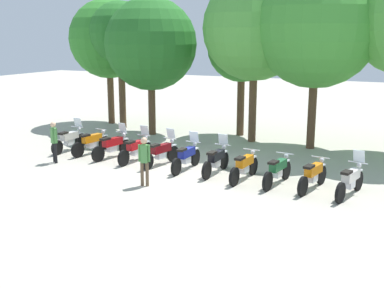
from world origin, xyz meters
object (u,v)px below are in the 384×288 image
(tree_1, at_px, (120,34))
(tree_3, at_px, (242,48))
(motorcycle_4, at_px, (161,152))
(motorcycle_10, at_px, (351,180))
(person_1, at_px, (54,139))
(motorcycle_5, at_px, (187,157))
(motorcycle_8, at_px, (278,170))
(motorcycle_1, at_px, (92,142))
(tree_4, at_px, (255,28))
(motorcycle_2, at_px, (113,145))
(motorcycle_7, at_px, (244,166))
(motorcycle_6, at_px, (216,160))
(motorcycle_3, at_px, (136,149))
(tree_2, at_px, (151,44))
(motorcycle_9, at_px, (313,175))
(person_0, at_px, (144,158))
(tree_0, at_px, (109,39))
(tree_5, at_px, (317,25))
(motorcycle_0, at_px, (69,139))

(tree_1, distance_m, tree_3, 6.51)
(motorcycle_4, bearing_deg, motorcycle_10, -85.23)
(person_1, height_order, tree_1, tree_1)
(motorcycle_5, height_order, motorcycle_8, motorcycle_5)
(motorcycle_1, height_order, tree_4, tree_4)
(motorcycle_2, distance_m, motorcycle_7, 5.94)
(tree_1, bearing_deg, motorcycle_6, -37.30)
(motorcycle_5, relative_size, motorcycle_10, 1.01)
(motorcycle_3, relative_size, tree_1, 0.33)
(motorcycle_2, relative_size, tree_2, 0.32)
(motorcycle_4, bearing_deg, tree_2, 43.56)
(motorcycle_7, height_order, tree_4, tree_4)
(motorcycle_9, distance_m, person_0, 5.52)
(motorcycle_6, xyz_separation_m, motorcycle_10, (4.74, -0.53, 0.00))
(motorcycle_3, height_order, person_0, person_0)
(motorcycle_3, height_order, tree_0, tree_0)
(tree_1, bearing_deg, tree_0, 146.62)
(person_0, distance_m, tree_5, 9.83)
(motorcycle_8, xyz_separation_m, tree_5, (-0.18, 5.92, 4.83))
(tree_0, bearing_deg, tree_3, -0.46)
(motorcycle_5, xyz_separation_m, motorcycle_10, (5.92, -0.51, 0.00))
(motorcycle_6, height_order, motorcycle_7, motorcycle_6)
(motorcycle_7, distance_m, motorcycle_10, 3.56)
(motorcycle_3, xyz_separation_m, motorcycle_7, (4.73, -0.55, -0.01))
(motorcycle_1, relative_size, person_1, 1.33)
(motorcycle_0, bearing_deg, tree_5, -61.79)
(motorcycle_4, distance_m, tree_1, 9.40)
(tree_0, xyz_separation_m, tree_4, (8.81, -1.21, 0.50))
(motorcycle_6, relative_size, person_1, 1.34)
(motorcycle_1, relative_size, motorcycle_9, 1.00)
(motorcycle_4, xyz_separation_m, tree_3, (0.73, 6.83, 3.80))
(tree_0, bearing_deg, motorcycle_7, -34.70)
(tree_0, bearing_deg, motorcycle_0, -70.26)
(person_1, height_order, tree_4, tree_4)
(motorcycle_2, height_order, tree_3, tree_3)
(person_1, distance_m, tree_1, 8.63)
(motorcycle_0, xyz_separation_m, motorcycle_10, (11.84, -1.07, 0.00))
(motorcycle_2, bearing_deg, motorcycle_4, -84.76)
(tree_3, bearing_deg, person_1, -119.53)
(motorcycle_1, relative_size, motorcycle_2, 1.00)
(motorcycle_6, bearing_deg, motorcycle_0, 86.91)
(motorcycle_7, relative_size, tree_0, 0.32)
(motorcycle_10, xyz_separation_m, tree_0, (-14.17, 7.57, 4.20))
(tree_3, bearing_deg, motorcycle_9, -54.83)
(tree_2, bearing_deg, motorcycle_8, -34.73)
(motorcycle_6, bearing_deg, motorcycle_9, -94.83)
(motorcycle_7, height_order, tree_2, tree_2)
(person_1, xyz_separation_m, tree_3, (4.69, 8.28, 3.37))
(person_1, bearing_deg, motorcycle_5, 133.30)
(motorcycle_2, height_order, motorcycle_3, same)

